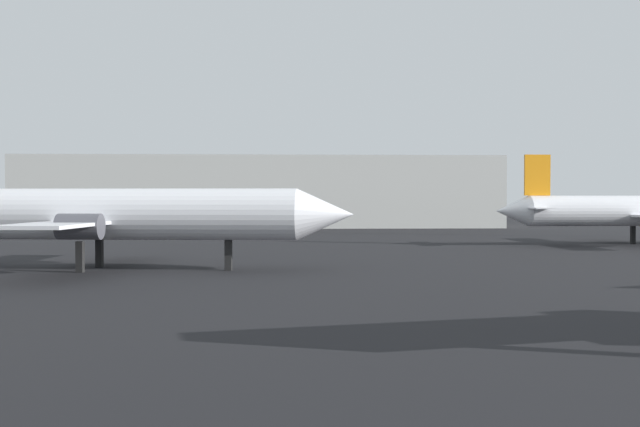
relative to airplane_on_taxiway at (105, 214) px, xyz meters
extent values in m
cylinder|color=white|center=(0.25, -0.03, 0.01)|extent=(25.89, 6.15, 3.48)
cone|color=white|center=(14.91, -1.57, 0.01)|extent=(4.17, 3.86, 3.48)
cube|color=white|center=(-1.03, 0.11, -0.51)|extent=(6.18, 20.69, 0.22)
cylinder|color=#4C4C54|center=(0.14, 3.88, -0.69)|extent=(2.91, 1.93, 1.65)
cylinder|color=#4C4C54|center=(-0.67, -3.82, -0.69)|extent=(2.91, 1.93, 1.65)
cube|color=black|center=(8.42, -0.89, -2.76)|extent=(0.50, 0.50, 2.05)
cube|color=black|center=(-0.84, 1.93, -2.76)|extent=(0.50, 0.50, 2.05)
cube|color=black|center=(-1.22, -1.72, -2.76)|extent=(0.50, 0.50, 2.05)
cone|color=white|center=(35.27, 23.10, -0.25)|extent=(3.51, 3.21, 3.11)
cube|color=white|center=(37.40, 23.16, 0.06)|extent=(2.19, 7.03, 0.13)
cube|color=orange|center=(37.81, 23.18, 3.37)|extent=(2.67, 0.32, 4.14)
cylinder|color=#4C4C54|center=(49.42, 27.41, -0.87)|extent=(2.53, 1.57, 1.50)
cube|color=black|center=(48.70, 25.15, -2.79)|extent=(0.43, 0.43, 1.97)
cube|color=#B7B7B2|center=(8.68, 73.81, 1.95)|extent=(76.99, 18.84, 11.45)
camera|label=1|loc=(12.02, -51.74, 1.20)|focal=42.30mm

